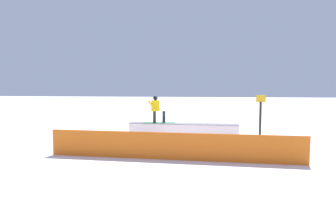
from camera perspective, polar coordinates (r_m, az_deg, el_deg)
ground_plane at (r=13.45m, az=3.02°, el=-5.33°), size 120.00×120.00×0.00m
grind_box at (r=13.40m, az=3.02°, el=-3.97°), size 5.18×0.70×0.71m
snowboarder at (r=13.45m, az=-2.35°, el=0.73°), size 1.54×0.58×1.30m
safety_fence at (r=9.41m, az=0.81°, el=-6.93°), size 8.57×0.25×0.92m
trail_marker at (r=12.83m, az=18.16°, el=-1.06°), size 0.40×0.10×2.08m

